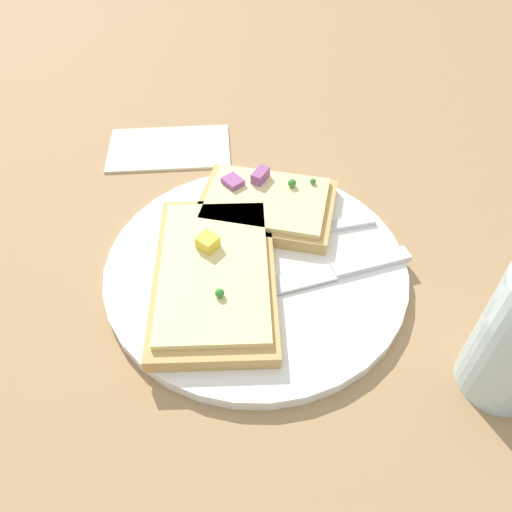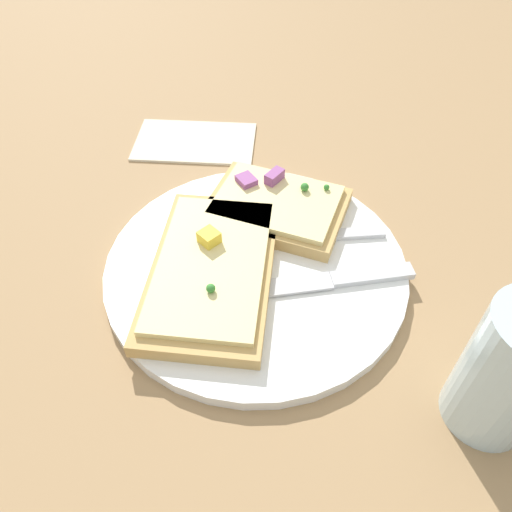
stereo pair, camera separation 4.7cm
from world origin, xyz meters
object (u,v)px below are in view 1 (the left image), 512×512
fork (268,237)px  pizza_slice_corner (266,204)px  napkin (169,147)px  pizza_slice_main (215,273)px  plate (256,267)px  knife (325,274)px

fork → pizza_slice_corner: bearing=-101.7°
fork → pizza_slice_corner: (0.00, 0.04, 0.01)m
fork → napkin: (-0.11, 0.18, -0.01)m
pizza_slice_corner → pizza_slice_main: bearing=-105.1°
plate → pizza_slice_corner: 0.08m
plate → knife: size_ratio=1.41×
pizza_slice_main → pizza_slice_corner: bearing=-29.2°
knife → napkin: knife is taller
plate → pizza_slice_main: size_ratio=1.48×
pizza_slice_main → pizza_slice_corner: same height
knife → napkin: size_ratio=1.36×
napkin → pizza_slice_main: bearing=-76.9°
plate → napkin: (-0.09, 0.21, -0.00)m
pizza_slice_main → plate: bearing=-63.5°
pizza_slice_main → knife: bearing=-89.3°
plate → pizza_slice_main: pizza_slice_main is taller
fork → pizza_slice_main: size_ratio=1.04×
pizza_slice_corner → fork: bearing=-76.3°
fork → plate: bearing=57.1°
plate → pizza_slice_corner: pizza_slice_corner is taller
pizza_slice_main → napkin: 0.23m
fork → pizza_slice_main: bearing=33.7°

